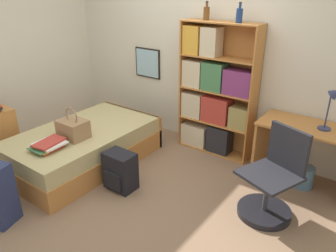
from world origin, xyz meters
TOP-DOWN VIEW (x-y plane):
  - ground_plane at (0.00, 0.00)m, footprint 14.00×14.00m
  - wall_back at (-0.00, 1.46)m, footprint 10.00×0.09m
  - wall_left at (-2.18, 0.00)m, footprint 0.06×10.00m
  - bed at (-0.74, 0.02)m, footprint 1.07×1.83m
  - handbag at (-0.65, -0.19)m, footprint 0.33×0.26m
  - book_stack_on_bed at (-0.64, -0.54)m, footprint 0.31×0.38m
  - bookcase at (0.37, 1.27)m, footprint 1.00×0.28m
  - bottle_green at (0.22, 1.28)m, footprint 0.07×0.07m
  - bottle_brown at (0.66, 1.23)m, footprint 0.07×0.07m
  - desk at (1.62, 1.14)m, footprint 1.04×0.54m
  - desk_lamp at (1.79, 1.15)m, footprint 0.18×0.13m
  - desk_chair at (1.51, 0.41)m, footprint 0.62×0.62m
  - backpack at (0.03, -0.14)m, footprint 0.34×0.26m
  - waste_bin at (1.67, 1.09)m, footprint 0.22×0.22m

SIDE VIEW (x-z plane):
  - ground_plane at x=0.00m, z-range 0.00..0.00m
  - waste_bin at x=1.67m, z-range 0.00..0.24m
  - backpack at x=0.03m, z-range 0.00..0.43m
  - bed at x=-0.74m, z-range 0.00..0.45m
  - desk_chair at x=1.51m, z-range -0.17..0.72m
  - desk at x=1.62m, z-range 0.13..0.85m
  - book_stack_on_bed at x=-0.64m, z-range 0.45..0.54m
  - handbag at x=-0.65m, z-range 0.38..0.75m
  - bookcase at x=0.37m, z-range -0.06..1.64m
  - desk_lamp at x=1.79m, z-range 0.80..1.28m
  - wall_back at x=0.00m, z-range 0.00..2.60m
  - wall_left at x=-2.18m, z-range 0.00..2.60m
  - bottle_green at x=0.22m, z-range 1.67..1.89m
  - bottle_brown at x=0.66m, z-range 1.67..1.90m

